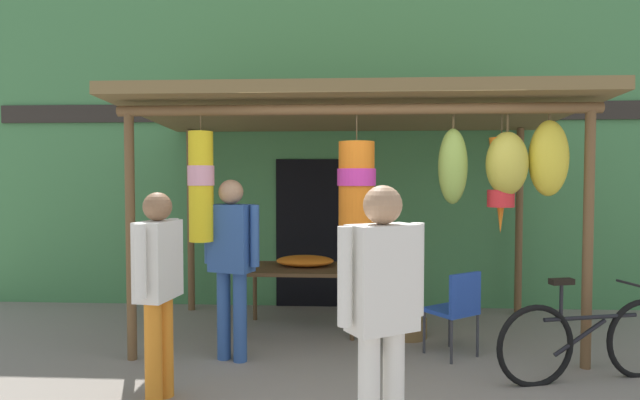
% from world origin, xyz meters
% --- Properties ---
extents(ground_plane, '(30.00, 30.00, 0.00)m').
position_xyz_m(ground_plane, '(0.00, 0.00, 0.00)').
color(ground_plane, gray).
extents(shop_facade, '(11.26, 0.29, 4.24)m').
position_xyz_m(shop_facade, '(-0.00, 2.29, 2.12)').
color(shop_facade, '#47844C').
rests_on(shop_facade, ground_plane).
extents(market_stall_canopy, '(4.75, 2.38, 2.62)m').
position_xyz_m(market_stall_canopy, '(-0.09, 0.74, 2.28)').
color(market_stall_canopy, brown).
rests_on(market_stall_canopy, ground_plane).
extents(display_table, '(1.29, 0.83, 0.72)m').
position_xyz_m(display_table, '(-0.82, 1.07, 0.65)').
color(display_table, brown).
rests_on(display_table, ground_plane).
extents(flower_heap_on_table, '(0.67, 0.47, 0.12)m').
position_xyz_m(flower_heap_on_table, '(-0.76, 1.14, 0.78)').
color(flower_heap_on_table, orange).
rests_on(flower_heap_on_table, display_table).
extents(folding_chair, '(0.56, 0.56, 0.84)m').
position_xyz_m(folding_chair, '(0.78, 0.23, 0.50)').
color(folding_chair, '#2347A8').
rests_on(folding_chair, ground_plane).
extents(wicker_basket_spare, '(0.44, 0.44, 0.21)m').
position_xyz_m(wicker_basket_spare, '(0.37, 0.85, 0.10)').
color(wicker_basket_spare, brown).
rests_on(wicker_basket_spare, ground_plane).
extents(parked_bicycle, '(1.71, 0.56, 0.92)m').
position_xyz_m(parked_bicycle, '(1.80, -0.30, 0.35)').
color(parked_bicycle, black).
rests_on(parked_bicycle, ground_plane).
extents(vendor_in_orange, '(0.52, 0.39, 1.70)m').
position_xyz_m(vendor_in_orange, '(-0.07, -1.75, 1.01)').
color(vendor_in_orange, silver).
rests_on(vendor_in_orange, ground_plane).
extents(shopper_by_bananas, '(0.57, 0.34, 1.73)m').
position_xyz_m(shopper_by_bananas, '(-1.38, 0.04, 1.03)').
color(shopper_by_bananas, '#2D5193').
rests_on(shopper_by_bananas, ground_plane).
extents(passerby_at_right, '(0.28, 0.59, 1.63)m').
position_xyz_m(passerby_at_right, '(-1.74, -0.89, 0.96)').
color(passerby_at_right, orange).
rests_on(passerby_at_right, ground_plane).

